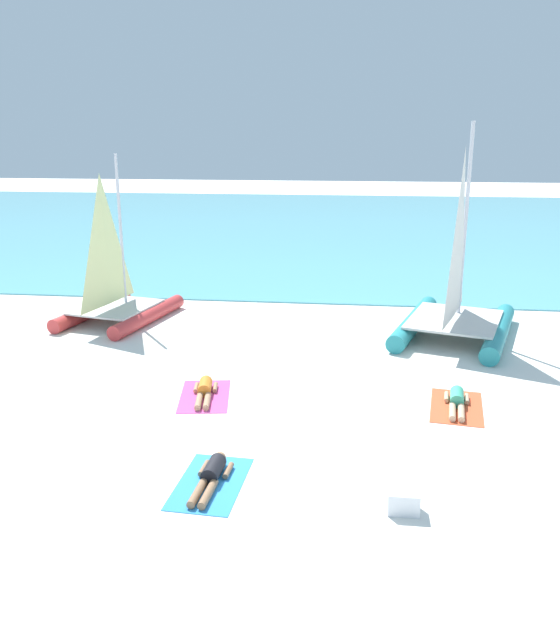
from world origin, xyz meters
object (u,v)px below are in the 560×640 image
towel_middle (211,483)px  towel_right (456,407)px  sailboat_teal (456,307)px  towel_left (205,396)px  sunbather_right (457,400)px  sunbather_left (205,390)px  sailboat_red (117,298)px  cooler_box (403,501)px  sunbather_middle (212,475)px

towel_middle → towel_right: bearing=39.1°
sailboat_teal → towel_right: sailboat_teal is taller
sailboat_teal → towel_right: (-0.62, -5.10, -0.90)m
sailboat_teal → towel_left: bearing=-123.6°
towel_middle → sunbather_right: bearing=39.5°
sailboat_teal → sunbather_left: bearing=-124.0°
sunbather_left → towel_middle: 3.88m
towel_left → towel_middle: 3.81m
towel_left → sunbather_left: sunbather_left is taller
sailboat_red → cooler_box: sailboat_red is taller
sunbather_left → towel_right: size_ratio=0.82×
sunbather_left → towel_right: 5.63m
towel_middle → towel_left: bearing=104.8°
sunbather_right → cooler_box: size_ratio=3.13×
sunbather_middle → towel_right: sunbather_middle is taller
towel_left → sunbather_right: size_ratio=1.21×
towel_left → sunbather_middle: bearing=-74.8°
sailboat_red → sunbather_right: sailboat_red is taller
sunbather_middle → towel_right: bearing=41.9°
sunbather_left → sunbather_right: 5.63m
sunbather_left → cooler_box: (4.20, -4.22, 0.05)m
sunbather_left → sailboat_red: bearing=117.7°
sailboat_teal → sunbather_left: 8.11m
towel_middle → sunbather_left: bearing=104.7°
sailboat_teal → towel_left: (-6.23, -5.18, -0.90)m
cooler_box → sunbather_right: bearing=71.6°
sailboat_teal → sailboat_red: sailboat_teal is taller
towel_right → towel_middle: bearing=-140.9°
sailboat_teal → sunbather_left: sailboat_teal is taller
sunbather_middle → cooler_box: size_ratio=3.13×
towel_left → towel_middle: same height
sunbather_left → towel_middle: (0.99, -3.75, -0.13)m
sunbather_middle → sunbather_right: same height
sailboat_teal → sailboat_red: bearing=-165.8°
sailboat_red → towel_middle: 10.65m
sunbather_right → cooler_box: cooler_box is taller
towel_right → sailboat_red: bearing=150.4°
sailboat_red → cooler_box: (8.33, -9.77, -0.59)m
sunbather_middle → sailboat_teal: bearing=62.5°
sailboat_red → towel_middle: sailboat_red is taller
sailboat_teal → sunbather_middle: bearing=-104.2°
sunbather_right → sunbather_middle: bearing=-133.3°
towel_right → cooler_box: size_ratio=3.80×
sailboat_red → towel_left: sailboat_red is taller
sailboat_red → cooler_box: size_ratio=10.31×
sunbather_left → sailboat_teal: bearing=30.4°
sailboat_red → sunbather_left: 6.95m
towel_right → sunbather_middle: bearing=-141.4°
towel_left → sailboat_red: bearing=126.4°
towel_middle → sunbather_right: size_ratio=1.21×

